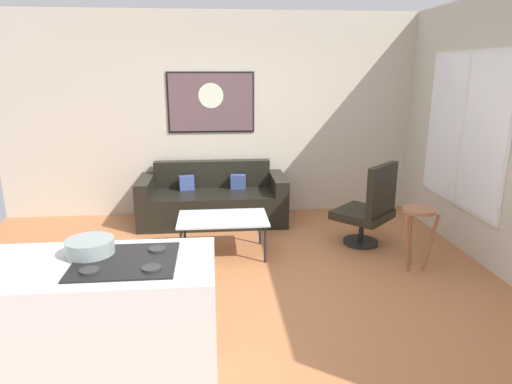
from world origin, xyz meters
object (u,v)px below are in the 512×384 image
object	(u,v)px
armchair	(370,208)
bar_stool	(418,222)
couch	(213,201)
wall_painting	(211,102)
mixing_bowl	(90,248)
coffee_table	(223,220)

from	to	relation	value
armchair	bar_stool	world-z (taller)	armchair
couch	wall_painting	size ratio (longest dim) A/B	1.65
wall_painting	couch	bearing A→B (deg)	-90.97
armchair	bar_stool	xyz separation A→B (m)	(0.27, -0.68, 0.05)
couch	bar_stool	xyz separation A→B (m)	(2.10, -1.74, 0.24)
armchair	wall_painting	size ratio (longest dim) A/B	0.84
mixing_bowl	wall_painting	bearing A→B (deg)	78.69
armchair	bar_stool	bearing A→B (deg)	-68.22
couch	mixing_bowl	world-z (taller)	mixing_bowl
coffee_table	mixing_bowl	distance (m)	2.37
armchair	mixing_bowl	xyz separation A→B (m)	(-2.57, -2.24, 0.52)
coffee_table	armchair	distance (m)	1.72
coffee_table	armchair	bearing A→B (deg)	3.47
couch	armchair	size ratio (longest dim) A/B	1.97
couch	mixing_bowl	bearing A→B (deg)	-102.54
mixing_bowl	wall_painting	distance (m)	3.83
couch	wall_painting	distance (m)	1.37
couch	bar_stool	bearing A→B (deg)	-39.62
coffee_table	mixing_bowl	world-z (taller)	mixing_bowl
mixing_bowl	armchair	bearing A→B (deg)	41.16
wall_painting	mixing_bowl	bearing A→B (deg)	-101.31
bar_stool	mixing_bowl	xyz separation A→B (m)	(-2.84, -1.56, 0.47)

